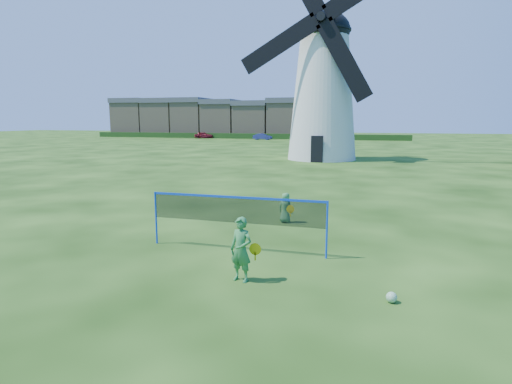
{
  "coord_description": "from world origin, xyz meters",
  "views": [
    {
      "loc": [
        3.66,
        -11.42,
        3.63
      ],
      "look_at": [
        0.2,
        0.5,
        1.5
      ],
      "focal_mm": 29.74,
      "sensor_mm": 36.0,
      "label": 1
    }
  ],
  "objects_px": {
    "windmill": "(323,87)",
    "car_left": "(204,135)",
    "player_girl": "(241,250)",
    "car_right": "(263,137)",
    "play_ball": "(392,297)",
    "player_boy": "(286,208)",
    "badminton_net": "(236,211)"
  },
  "relations": [
    {
      "from": "car_left",
      "to": "car_right",
      "type": "xyz_separation_m",
      "value": [
        12.54,
        -2.64,
        -0.05
      ]
    },
    {
      "from": "windmill",
      "to": "player_boy",
      "type": "height_order",
      "value": "windmill"
    },
    {
      "from": "player_girl",
      "to": "play_ball",
      "type": "distance_m",
      "value": 3.33
    },
    {
      "from": "windmill",
      "to": "car_left",
      "type": "distance_m",
      "value": 46.83
    },
    {
      "from": "player_girl",
      "to": "car_left",
      "type": "height_order",
      "value": "player_girl"
    },
    {
      "from": "badminton_net",
      "to": "play_ball",
      "type": "xyz_separation_m",
      "value": [
        4.1,
        -2.39,
        -1.03
      ]
    },
    {
      "from": "player_girl",
      "to": "car_right",
      "type": "distance_m",
      "value": 67.34
    },
    {
      "from": "windmill",
      "to": "car_right",
      "type": "relative_size",
      "value": 5.58
    },
    {
      "from": "player_boy",
      "to": "badminton_net",
      "type": "bearing_deg",
      "value": 94.56
    },
    {
      "from": "play_ball",
      "to": "badminton_net",
      "type": "bearing_deg",
      "value": 149.76
    },
    {
      "from": "badminton_net",
      "to": "car_left",
      "type": "height_order",
      "value": "badminton_net"
    },
    {
      "from": "windmill",
      "to": "play_ball",
      "type": "distance_m",
      "value": 31.77
    },
    {
      "from": "windmill",
      "to": "car_right",
      "type": "height_order",
      "value": "windmill"
    },
    {
      "from": "player_girl",
      "to": "player_boy",
      "type": "xyz_separation_m",
      "value": [
        -0.21,
        5.71,
        -0.2
      ]
    },
    {
      "from": "badminton_net",
      "to": "car_left",
      "type": "xyz_separation_m",
      "value": [
        -29.03,
        65.58,
        -0.53
      ]
    },
    {
      "from": "windmill",
      "to": "car_left",
      "type": "bearing_deg",
      "value": 126.53
    },
    {
      "from": "badminton_net",
      "to": "player_girl",
      "type": "xyz_separation_m",
      "value": [
        0.84,
        -2.13,
        -0.4
      ]
    },
    {
      "from": "play_ball",
      "to": "car_left",
      "type": "distance_m",
      "value": 75.61
    },
    {
      "from": "play_ball",
      "to": "car_left",
      "type": "relative_size",
      "value": 0.06
    },
    {
      "from": "windmill",
      "to": "play_ball",
      "type": "bearing_deg",
      "value": -79.88
    },
    {
      "from": "windmill",
      "to": "player_boy",
      "type": "xyz_separation_m",
      "value": [
        1.99,
        -24.67,
        -5.96
      ]
    },
    {
      "from": "windmill",
      "to": "play_ball",
      "type": "height_order",
      "value": "windmill"
    },
    {
      "from": "windmill",
      "to": "badminton_net",
      "type": "bearing_deg",
      "value": -87.22
    },
    {
      "from": "car_left",
      "to": "car_right",
      "type": "bearing_deg",
      "value": -123.44
    },
    {
      "from": "windmill",
      "to": "play_ball",
      "type": "relative_size",
      "value": 85.84
    },
    {
      "from": "windmill",
      "to": "car_left",
      "type": "height_order",
      "value": "windmill"
    },
    {
      "from": "badminton_net",
      "to": "car_left",
      "type": "bearing_deg",
      "value": 113.87
    },
    {
      "from": "player_boy",
      "to": "car_right",
      "type": "height_order",
      "value": "car_right"
    },
    {
      "from": "car_left",
      "to": "windmill",
      "type": "bearing_deg",
      "value": -165.02
    },
    {
      "from": "windmill",
      "to": "player_girl",
      "type": "xyz_separation_m",
      "value": [
        2.21,
        -30.38,
        -5.76
      ]
    },
    {
      "from": "car_right",
      "to": "windmill",
      "type": "bearing_deg",
      "value": -153.19
    },
    {
      "from": "badminton_net",
      "to": "player_girl",
      "type": "relative_size",
      "value": 3.41
    }
  ]
}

